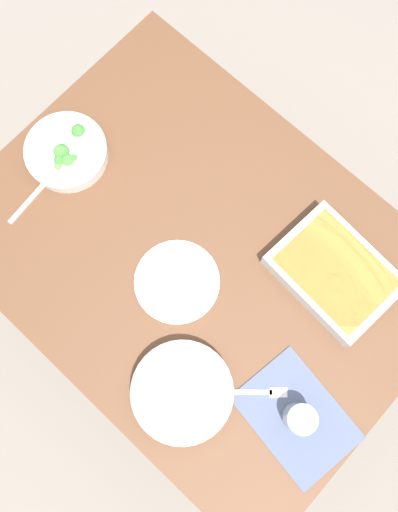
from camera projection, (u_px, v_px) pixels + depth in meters
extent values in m
plane|color=slate|center=(199.00, 299.00, 2.12)|extent=(6.00, 6.00, 0.00)
cube|color=brown|center=(199.00, 258.00, 1.42)|extent=(1.20, 0.90, 0.04)
cylinder|color=brown|center=(2.00, 260.00, 1.80)|extent=(0.06, 0.06, 0.70)
cylinder|color=brown|center=(243.00, 494.00, 1.63)|extent=(0.06, 0.06, 0.70)
cylinder|color=brown|center=(162.00, 104.00, 1.93)|extent=(0.06, 0.06, 0.70)
cube|color=#4C5670|center=(297.00, 417.00, 1.30)|extent=(0.31, 0.24, 0.00)
cylinder|color=silver|center=(182.00, 392.00, 1.29)|extent=(0.24, 0.24, 0.05)
torus|color=silver|center=(182.00, 392.00, 1.27)|extent=(0.25, 0.25, 0.01)
cylinder|color=olive|center=(182.00, 392.00, 1.29)|extent=(0.20, 0.20, 0.03)
sphere|color=#C66633|center=(205.00, 400.00, 1.27)|extent=(0.01, 0.01, 0.01)
sphere|color=silver|center=(191.00, 403.00, 1.27)|extent=(0.01, 0.01, 0.01)
sphere|color=#C66633|center=(178.00, 392.00, 1.27)|extent=(0.01, 0.01, 0.01)
cylinder|color=silver|center=(67.00, 153.00, 1.44)|extent=(0.21, 0.21, 0.05)
torus|color=silver|center=(65.00, 149.00, 1.42)|extent=(0.22, 0.22, 0.01)
cylinder|color=#8CB272|center=(67.00, 152.00, 1.43)|extent=(0.18, 0.18, 0.02)
sphere|color=#3D7A33|center=(78.00, 131.00, 1.43)|extent=(0.04, 0.04, 0.04)
sphere|color=#478C38|center=(68.00, 160.00, 1.41)|extent=(0.04, 0.04, 0.04)
sphere|color=#569E42|center=(59.00, 167.00, 1.41)|extent=(0.02, 0.02, 0.02)
sphere|color=#478C38|center=(60.00, 152.00, 1.41)|extent=(0.04, 0.04, 0.04)
sphere|color=#3D7A33|center=(62.00, 150.00, 1.41)|extent=(0.03, 0.03, 0.03)
sphere|color=#569E42|center=(69.00, 160.00, 1.41)|extent=(0.03, 0.03, 0.03)
sphere|color=#3D7A33|center=(62.00, 153.00, 1.41)|extent=(0.03, 0.03, 0.03)
sphere|color=#3D7A33|center=(75.00, 158.00, 1.41)|extent=(0.02, 0.02, 0.02)
sphere|color=#3D7A33|center=(64.00, 152.00, 1.41)|extent=(0.03, 0.03, 0.03)
sphere|color=#3D7A33|center=(59.00, 160.00, 1.41)|extent=(0.03, 0.03, 0.03)
cube|color=silver|center=(334.00, 273.00, 1.36)|extent=(0.32, 0.24, 0.06)
cube|color=gold|center=(335.00, 272.00, 1.34)|extent=(0.28, 0.21, 0.04)
cylinder|color=#B2BCC6|center=(300.00, 418.00, 1.26)|extent=(0.07, 0.07, 0.08)
cylinder|color=black|center=(299.00, 418.00, 1.28)|extent=(0.06, 0.06, 0.05)
cylinder|color=white|center=(177.00, 282.00, 1.38)|extent=(0.22, 0.22, 0.01)
cube|color=silver|center=(183.00, 392.00, 1.32)|extent=(0.08, 0.13, 0.01)
ellipsoid|color=silver|center=(190.00, 357.00, 1.33)|extent=(0.04, 0.05, 0.01)
cube|color=silver|center=(27.00, 203.00, 1.43)|extent=(0.02, 0.14, 0.01)
ellipsoid|color=silver|center=(48.00, 179.00, 1.44)|extent=(0.03, 0.04, 0.01)
cube|color=silver|center=(244.00, 392.00, 1.32)|extent=(0.11, 0.10, 0.01)
cube|color=silver|center=(278.00, 392.00, 1.32)|extent=(0.05, 0.05, 0.01)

